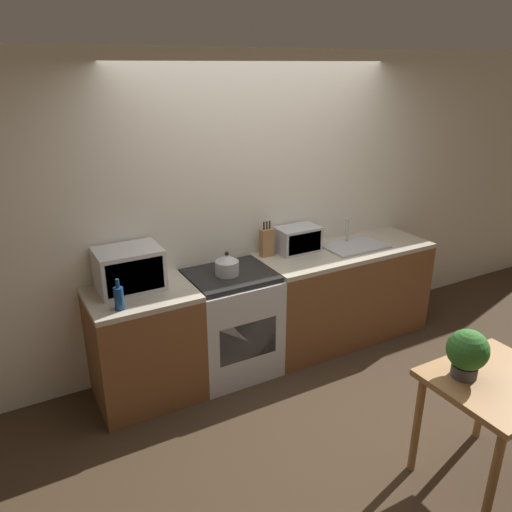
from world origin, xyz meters
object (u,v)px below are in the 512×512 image
stove_range (231,323)px  microwave (129,269)px  kettle (227,265)px  toaster_oven (298,239)px  bottle (119,298)px  dining_table (495,396)px

stove_range → microwave: 1.00m
stove_range → kettle: kettle is taller
stove_range → toaster_oven: 0.96m
bottle → toaster_oven: 1.74m
bottle → kettle: bearing=11.7°
stove_range → dining_table: stove_range is taller
microwave → toaster_oven: bearing=2.0°
bottle → dining_table: bearing=-43.4°
microwave → stove_range: bearing=-8.2°
stove_range → microwave: microwave is taller
toaster_oven → dining_table: toaster_oven is taller
kettle → bottle: bottle is taller
toaster_oven → stove_range: bearing=-167.6°
stove_range → toaster_oven: size_ratio=2.34×
toaster_oven → dining_table: 2.07m
kettle → toaster_oven: bearing=12.3°
microwave → dining_table: microwave is taller
kettle → dining_table: kettle is taller
microwave → bottle: 0.35m
stove_range → microwave: size_ratio=1.90×
microwave → toaster_oven: (1.54, 0.05, -0.04)m
bottle → toaster_oven: same height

